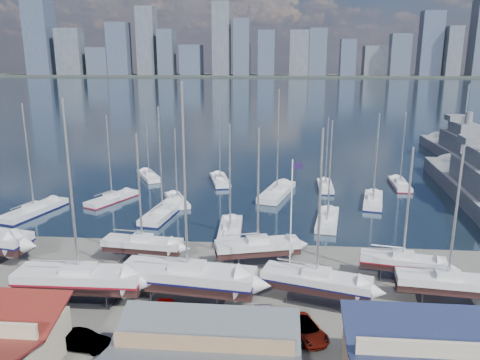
# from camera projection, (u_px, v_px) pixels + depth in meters

# --- Properties ---
(ground) EXTENTS (1400.00, 1400.00, 0.00)m
(ground) POSITION_uv_depth(u_px,v_px,m) (230.00, 281.00, 46.42)
(ground) COLOR #605E59
(ground) RESTS_ON ground
(water) EXTENTS (1400.00, 600.00, 0.40)m
(water) POSITION_uv_depth(u_px,v_px,m) (275.00, 90.00, 345.48)
(water) COLOR #192B39
(water) RESTS_ON ground
(far_shore) EXTENTS (1400.00, 80.00, 2.20)m
(far_shore) POSITION_uv_depth(u_px,v_px,m) (278.00, 76.00, 595.96)
(far_shore) COLOR #2D332D
(far_shore) RESTS_ON ground
(skyline) EXTENTS (639.14, 43.80, 107.69)m
(skyline) POSITION_uv_depth(u_px,v_px,m) (272.00, 45.00, 581.10)
(skyline) COLOR #475166
(skyline) RESTS_ON far_shore
(sailboat_cradle_1) EXTENTS (11.52, 3.41, 18.34)m
(sailboat_cradle_1) POSITION_uv_depth(u_px,v_px,m) (79.00, 279.00, 42.15)
(sailboat_cradle_1) COLOR #2D2D33
(sailboat_cradle_1) RESTS_ON ground
(sailboat_cradle_2) EXTENTS (8.75, 3.22, 14.11)m
(sailboat_cradle_2) POSITION_uv_depth(u_px,v_px,m) (142.00, 244.00, 50.54)
(sailboat_cradle_2) COLOR #2D2D33
(sailboat_cradle_2) RESTS_ON ground
(sailboat_cradle_3) EXTENTS (12.68, 4.89, 19.68)m
(sailboat_cradle_3) POSITION_uv_depth(u_px,v_px,m) (188.00, 277.00, 42.29)
(sailboat_cradle_3) COLOR #2D2D33
(sailboat_cradle_3) RESTS_ON ground
(sailboat_cradle_4) EXTENTS (9.33, 4.79, 14.76)m
(sailboat_cradle_4) POSITION_uv_depth(u_px,v_px,m) (258.00, 247.00, 49.85)
(sailboat_cradle_4) COLOR #2D2D33
(sailboat_cradle_4) RESTS_ON ground
(sailboat_cradle_5) EXTENTS (10.22, 5.38, 15.91)m
(sailboat_cradle_5) POSITION_uv_depth(u_px,v_px,m) (316.00, 281.00, 41.97)
(sailboat_cradle_5) COLOR #2D2D33
(sailboat_cradle_5) RESTS_ON ground
(sailboat_cradle_6) EXTENTS (8.50, 3.85, 13.47)m
(sailboat_cradle_6) POSITION_uv_depth(u_px,v_px,m) (403.00, 262.00, 46.28)
(sailboat_cradle_6) COLOR #2D2D33
(sailboat_cradle_6) RESTS_ON ground
(sailboat_cradle_7) EXTENTS (9.03, 3.40, 14.51)m
(sailboat_cradle_7) POSITION_uv_depth(u_px,v_px,m) (447.00, 283.00, 41.79)
(sailboat_cradle_7) COLOR #2D2D33
(sailboat_cradle_7) RESTS_ON ground
(sailboat_moored_0) EXTENTS (5.81, 11.38, 16.39)m
(sailboat_moored_0) POSITION_uv_depth(u_px,v_px,m) (35.00, 212.00, 66.71)
(sailboat_moored_0) COLOR black
(sailboat_moored_0) RESTS_ON water
(sailboat_moored_1) EXTENTS (6.32, 9.60, 14.00)m
(sailboat_moored_1) POSITION_uv_depth(u_px,v_px,m) (112.00, 199.00, 72.52)
(sailboat_moored_1) COLOR black
(sailboat_moored_1) RESTS_ON water
(sailboat_moored_2) EXTENTS (6.61, 9.08, 13.59)m
(sailboat_moored_2) POSITION_uv_depth(u_px,v_px,m) (149.00, 177.00, 86.57)
(sailboat_moored_2) COLOR black
(sailboat_moored_2) RESTS_ON water
(sailboat_moored_3) EXTENTS (4.47, 11.03, 16.02)m
(sailboat_moored_3) POSITION_uv_depth(u_px,v_px,m) (163.00, 214.00, 65.74)
(sailboat_moored_3) COLOR black
(sailboat_moored_3) RESTS_ON water
(sailboat_moored_4) EXTENTS (5.49, 8.24, 12.15)m
(sailboat_moored_4) POSITION_uv_depth(u_px,v_px,m) (177.00, 201.00, 71.73)
(sailboat_moored_4) COLOR black
(sailboat_moored_4) RESTS_ON water
(sailboat_moored_5) EXTENTS (5.00, 9.88, 14.22)m
(sailboat_moored_5) POSITION_uv_depth(u_px,v_px,m) (220.00, 181.00, 83.42)
(sailboat_moored_5) COLOR black
(sailboat_moored_5) RESTS_ON water
(sailboat_moored_6) EXTENTS (3.16, 9.90, 14.64)m
(sailboat_moored_6) POSITION_uv_depth(u_px,v_px,m) (230.00, 232.00, 58.89)
(sailboat_moored_6) COLOR black
(sailboat_moored_6) RESTS_ON water
(sailboat_moored_7) EXTENTS (6.26, 12.25, 17.82)m
(sailboat_moored_7) POSITION_uv_depth(u_px,v_px,m) (277.00, 194.00, 75.55)
(sailboat_moored_7) COLOR black
(sailboat_moored_7) RESTS_ON water
(sailboat_moored_8) EXTENTS (2.57, 8.61, 12.81)m
(sailboat_moored_8) POSITION_uv_depth(u_px,v_px,m) (325.00, 187.00, 79.58)
(sailboat_moored_8) COLOR black
(sailboat_moored_8) RESTS_ON water
(sailboat_moored_9) EXTENTS (4.08, 9.89, 14.49)m
(sailboat_moored_9) POSITION_uv_depth(u_px,v_px,m) (327.00, 221.00, 62.89)
(sailboat_moored_9) COLOR black
(sailboat_moored_9) RESTS_ON water
(sailboat_moored_10) EXTENTS (4.60, 9.97, 14.38)m
(sailboat_moored_10) POSITION_uv_depth(u_px,v_px,m) (373.00, 201.00, 71.49)
(sailboat_moored_10) COLOR black
(sailboat_moored_10) RESTS_ON water
(sailboat_moored_11) EXTENTS (2.84, 9.12, 13.52)m
(sailboat_moored_11) POSITION_uv_depth(u_px,v_px,m) (400.00, 185.00, 80.90)
(sailboat_moored_11) COLOR black
(sailboat_moored_11) RESTS_ON water
(naval_ship_west) EXTENTS (7.63, 42.23, 17.79)m
(naval_ship_west) POSITION_uv_depth(u_px,v_px,m) (461.00, 153.00, 101.49)
(naval_ship_west) COLOR slate
(naval_ship_west) RESTS_ON water
(car_a) EXTENTS (2.22, 4.67, 1.54)m
(car_a) POSITION_uv_depth(u_px,v_px,m) (161.00, 315.00, 38.83)
(car_a) COLOR gray
(car_a) RESTS_ON ground
(car_b) EXTENTS (4.31, 1.99, 1.37)m
(car_b) POSITION_uv_depth(u_px,v_px,m) (83.00, 341.00, 35.42)
(car_b) COLOR gray
(car_b) RESTS_ON ground
(car_c) EXTENTS (3.83, 5.10, 1.29)m
(car_c) POSITION_uv_depth(u_px,v_px,m) (307.00, 329.00, 36.99)
(car_c) COLOR gray
(car_c) RESTS_ON ground
(car_d) EXTENTS (2.56, 4.63, 1.27)m
(car_d) POSITION_uv_depth(u_px,v_px,m) (267.00, 324.00, 37.70)
(car_d) COLOR gray
(car_d) RESTS_ON ground
(flagpole) EXTENTS (1.05, 0.12, 11.92)m
(flagpole) POSITION_uv_depth(u_px,v_px,m) (292.00, 209.00, 46.75)
(flagpole) COLOR white
(flagpole) RESTS_ON ground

